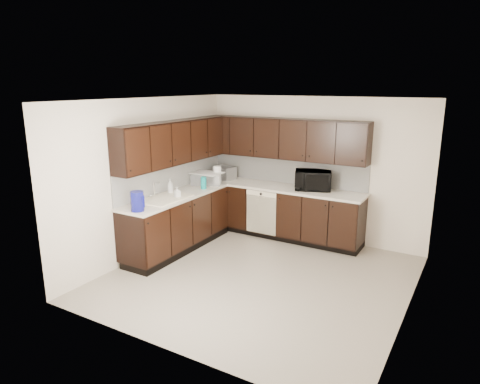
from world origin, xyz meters
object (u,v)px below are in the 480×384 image
Objects in this scene: sink at (165,203)px; storage_bin at (207,178)px; microwave at (313,180)px; blue_pitcher at (137,201)px; toaster_oven at (224,173)px.

storage_bin is (-0.03, 1.21, 0.16)m from sink.
sink is at bearing -88.56° from storage_bin.
blue_pitcher is (-1.70, -2.45, -0.02)m from microwave.
sink is 2.86× the size of blue_pitcher.
storage_bin is (-0.07, -0.50, -0.02)m from toaster_oven.
toaster_oven is 2.40m from blue_pitcher.
storage_bin is 1.81× the size of blue_pitcher.
toaster_oven is 0.50m from storage_bin.
microwave is at bearing 38.56° from blue_pitcher.
storage_bin is at bearing -86.08° from toaster_oven.
toaster_oven is (-1.75, -0.06, -0.04)m from microwave.
sink reaches higher than storage_bin.
microwave is 1.90m from storage_bin.
microwave reaches higher than blue_pitcher.
microwave reaches higher than sink.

